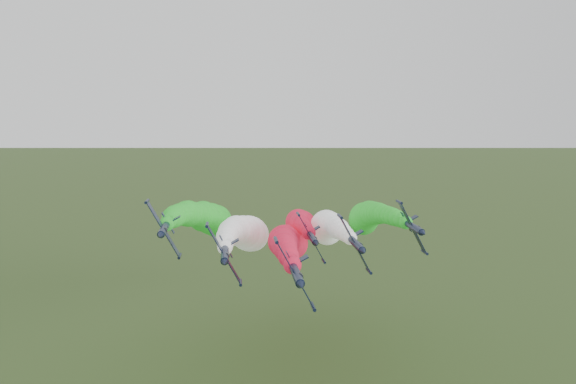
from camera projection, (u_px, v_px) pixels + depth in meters
The scene contains 6 objects.
jet_lead at pixel (288, 243), 118.43m from camera, with size 13.14×72.30×19.34m.
jet_inner_left at pixel (244, 233), 131.66m from camera, with size 13.66×72.83×19.87m.
jet_inner_right at pixel (328, 227), 136.18m from camera, with size 13.52×72.68×19.72m.
jet_outer_left at pixel (203, 217), 136.22m from camera, with size 13.60×72.77×19.81m.
jet_outer_right at pixel (368, 217), 144.29m from camera, with size 13.49×72.66×19.70m.
jet_trail at pixel (301, 224), 151.15m from camera, with size 13.40×72.57×19.61m.
Camera 1 is at (-10.93, -85.09, 60.69)m, focal length 35.00 mm.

